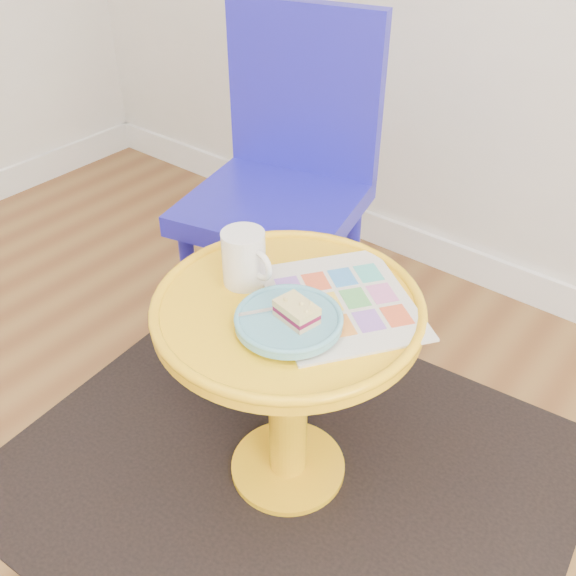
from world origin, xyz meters
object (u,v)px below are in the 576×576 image
Objects in this scene: mug at (245,257)px; chair at (286,174)px; plate at (289,321)px; newspaper at (341,302)px; side_table at (288,358)px.

chair is at bearing 125.49° from mug.
newspaper is at bearing 76.30° from plate.
plate is at bearing -64.33° from chair.
chair is 0.61m from plate.
plate is (0.38, -0.47, -0.01)m from chair.
plate is at bearing -67.96° from newspaper.
newspaper reaches higher than side_table.
side_table is 0.56m from chair.
newspaper is at bearing 40.70° from side_table.
chair is at bearing 129.38° from side_table.
newspaper is 2.50× the size of mug.
side_table is at bearing 4.94° from mug.
newspaper is 0.13m from plate.
plate is at bearing -13.95° from mug.
chair is 4.66× the size of plate.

